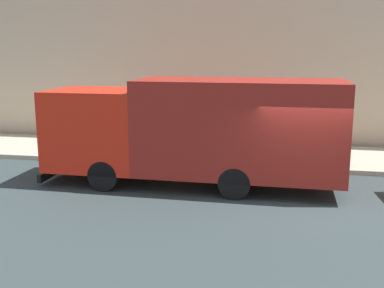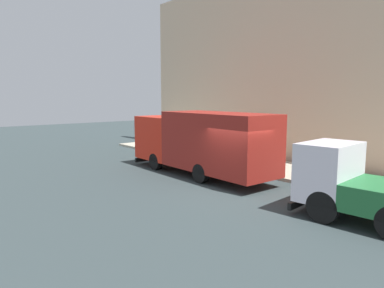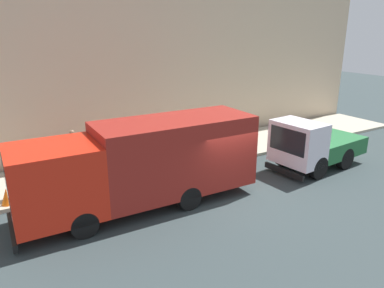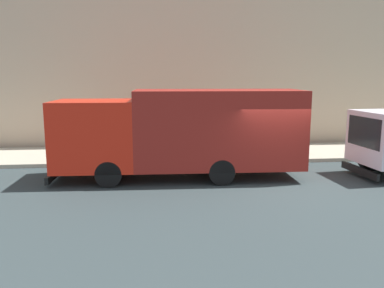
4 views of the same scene
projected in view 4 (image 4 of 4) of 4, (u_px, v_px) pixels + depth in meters
name	position (u px, v px, depth m)	size (l,w,h in m)	color
ground	(276.00, 183.00, 13.00)	(80.00, 80.00, 0.00)	#313C3E
sidewalk	(243.00, 153.00, 17.80)	(3.80, 30.00, 0.15)	#B5AD97
building_facade	(235.00, 33.00, 19.20)	(0.50, 30.00, 11.24)	beige
large_utility_truck	(182.00, 131.00, 13.46)	(2.50, 8.58, 3.07)	red
pedestrian_walking	(148.00, 130.00, 18.16)	(0.56, 0.56, 1.73)	#493355
pedestrian_standing	(83.00, 138.00, 15.89)	(0.47, 0.47, 1.71)	#513851
pedestrian_third	(151.00, 133.00, 17.04)	(0.33, 0.33, 1.76)	#3F394C
traffic_cone_orange	(72.00, 154.00, 15.57)	(0.42, 0.42, 0.60)	orange
street_sign_post	(191.00, 127.00, 15.78)	(0.44, 0.08, 2.26)	#4C5156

